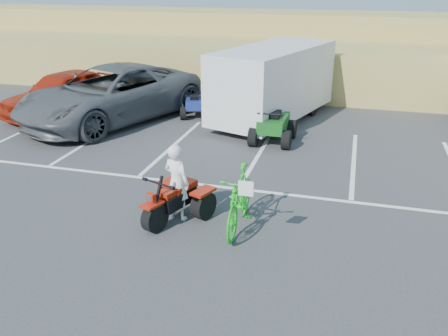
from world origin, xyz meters
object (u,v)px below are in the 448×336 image
(green_dirt_bike, at_px, (240,199))
(cargo_trailer, at_px, (274,82))
(red_car, at_px, (64,93))
(quad_atv_green, at_px, (273,142))
(grey_pickup, at_px, (111,94))
(quad_atv_blue, at_px, (195,116))
(rider, at_px, (177,182))
(red_trike_atv, at_px, (174,220))

(green_dirt_bike, relative_size, cargo_trailer, 0.35)
(red_car, xyz_separation_m, quad_atv_green, (8.12, -1.12, -0.81))
(grey_pickup, bearing_deg, cargo_trailer, 37.79)
(cargo_trailer, bearing_deg, grey_pickup, -146.50)
(quad_atv_blue, bearing_deg, quad_atv_green, -49.62)
(rider, height_order, quad_atv_green, rider)
(red_trike_atv, distance_m, red_car, 9.74)
(grey_pickup, bearing_deg, rider, -30.21)
(red_trike_atv, relative_size, quad_atv_green, 0.97)
(rider, relative_size, red_car, 0.35)
(quad_atv_blue, bearing_deg, red_car, 174.47)
(red_trike_atv, height_order, rider, rider)
(rider, relative_size, quad_atv_blue, 1.23)
(rider, xyz_separation_m, cargo_trailer, (0.67, 7.85, 0.57))
(red_trike_atv, xyz_separation_m, quad_atv_green, (1.16, 5.65, 0.00))
(grey_pickup, height_order, quad_atv_blue, grey_pickup)
(cargo_trailer, bearing_deg, rider, -77.08)
(green_dirt_bike, bearing_deg, cargo_trailer, 93.82)
(red_car, height_order, quad_atv_blue, red_car)
(red_car, relative_size, cargo_trailer, 0.79)
(green_dirt_bike, xyz_separation_m, cargo_trailer, (-0.71, 7.87, 0.77))
(red_car, bearing_deg, cargo_trailer, 26.42)
(rider, bearing_deg, red_car, -23.51)
(cargo_trailer, relative_size, quad_atv_green, 3.54)
(grey_pickup, bearing_deg, red_car, -166.87)
(cargo_trailer, bearing_deg, quad_atv_blue, -157.55)
(red_trike_atv, bearing_deg, grey_pickup, 146.70)
(red_trike_atv, height_order, red_car, red_car)
(red_car, height_order, quad_atv_green, red_car)
(grey_pickup, xyz_separation_m, quad_atv_blue, (2.67, 1.32, -0.96))
(green_dirt_bike, xyz_separation_m, quad_atv_green, (-0.27, 5.53, -0.64))
(red_car, distance_m, quad_atv_green, 8.24)
(red_car, distance_m, quad_atv_blue, 4.99)
(grey_pickup, bearing_deg, quad_atv_blue, 48.41)
(green_dirt_bike, relative_size, grey_pickup, 0.31)
(quad_atv_blue, bearing_deg, red_trike_atv, -91.66)
(rider, height_order, grey_pickup, grey_pickup)
(red_trike_atv, xyz_separation_m, cargo_trailer, (0.72, 7.99, 1.41))
(quad_atv_green, bearing_deg, red_trike_atv, -101.00)
(red_car, distance_m, cargo_trailer, 7.80)
(green_dirt_bike, bearing_deg, quad_atv_blue, 113.71)
(rider, distance_m, grey_pickup, 7.95)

